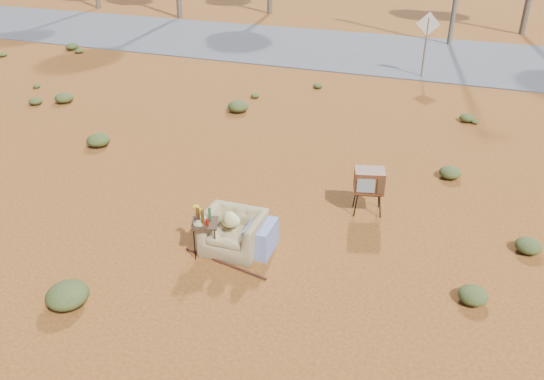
% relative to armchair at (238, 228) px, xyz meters
% --- Properties ---
extents(ground, '(140.00, 140.00, 0.00)m').
position_rel_armchair_xyz_m(ground, '(0.15, -0.13, -0.41)').
color(ground, '#98551E').
rests_on(ground, ground).
extents(highway, '(140.00, 7.00, 0.04)m').
position_rel_armchair_xyz_m(highway, '(0.15, 14.87, -0.39)').
color(highway, '#565659').
rests_on(highway, ground).
extents(armchair, '(1.21, 0.79, 0.89)m').
position_rel_armchair_xyz_m(armchair, '(0.00, 0.00, 0.00)').
color(armchair, '#9A8354').
rests_on(armchair, ground).
extents(tv_unit, '(0.65, 0.57, 0.89)m').
position_rel_armchair_xyz_m(tv_unit, '(1.80, 2.03, 0.25)').
color(tv_unit, black).
rests_on(tv_unit, ground).
extents(side_table, '(0.56, 0.56, 0.87)m').
position_rel_armchair_xyz_m(side_table, '(-0.49, -0.31, 0.22)').
color(side_table, '#392714').
rests_on(side_table, ground).
extents(rusty_bar, '(1.59, 0.34, 0.04)m').
position_rel_armchair_xyz_m(rusty_bar, '(-0.03, -0.50, -0.39)').
color(rusty_bar, '#471E12').
rests_on(rusty_bar, ground).
extents(road_sign, '(0.78, 0.06, 2.19)m').
position_rel_armchair_xyz_m(road_sign, '(1.65, 11.87, 1.09)').
color(road_sign, brown).
rests_on(road_sign, ground).
extents(scrub_patch, '(17.49, 8.07, 0.33)m').
position_rel_armchair_xyz_m(scrub_patch, '(-0.68, 4.28, -0.27)').
color(scrub_patch, '#465123').
rests_on(scrub_patch, ground).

